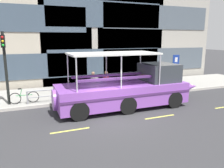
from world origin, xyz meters
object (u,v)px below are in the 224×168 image
leaned_bicycle (24,97)px  pedestrian_mid_right (93,81)px  parking_sign (175,66)px  pedestrian_near_bow (152,78)px  duck_tour_boat (131,89)px  traffic_light_pole (5,61)px  pedestrian_mid_left (106,80)px

leaned_bicycle → pedestrian_mid_right: pedestrian_mid_right is taller
parking_sign → leaned_bicycle: bearing=-179.1°
parking_sign → pedestrian_near_bow: 2.18m
duck_tour_boat → pedestrian_mid_right: duck_tour_boat is taller
traffic_light_pole → pedestrian_near_bow: traffic_light_pole is taller
traffic_light_pole → duck_tour_boat: 7.55m
pedestrian_near_bow → pedestrian_mid_right: size_ratio=0.91×
pedestrian_near_bow → pedestrian_mid_right: bearing=178.8°
parking_sign → pedestrian_mid_left: 5.82m
pedestrian_near_bow → pedestrian_mid_right: 4.76m
duck_tour_boat → pedestrian_near_bow: 4.32m
parking_sign → pedestrian_mid_right: 6.80m
pedestrian_mid_left → pedestrian_mid_right: 0.99m
pedestrian_near_bow → pedestrian_mid_left: pedestrian_mid_left is taller
duck_tour_boat → pedestrian_mid_left: 3.00m
pedestrian_mid_right → pedestrian_near_bow: bearing=-1.2°
traffic_light_pole → pedestrian_near_bow: bearing=1.6°
parking_sign → leaned_bicycle: parking_sign is taller
traffic_light_pole → pedestrian_mid_left: traffic_light_pole is taller
parking_sign → duck_tour_boat: (-5.27, -2.64, -0.88)m
pedestrian_near_bow → pedestrian_mid_right: pedestrian_mid_right is taller
traffic_light_pole → leaned_bicycle: (0.87, -0.06, -2.23)m
pedestrian_near_bow → pedestrian_mid_left: size_ratio=0.92×
pedestrian_mid_right → traffic_light_pole: bearing=-176.0°
parking_sign → pedestrian_mid_right: size_ratio=1.60×
leaned_bicycle → pedestrian_mid_right: size_ratio=1.05×
duck_tour_boat → parking_sign: bearing=26.7°
pedestrian_mid_left → parking_sign: bearing=-3.1°
pedestrian_near_bow → duck_tour_boat: bearing=-139.4°
duck_tour_boat → pedestrian_near_bow: duck_tour_boat is taller
pedestrian_mid_right → pedestrian_mid_left: bearing=2.5°
traffic_light_pole → leaned_bicycle: size_ratio=2.48×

